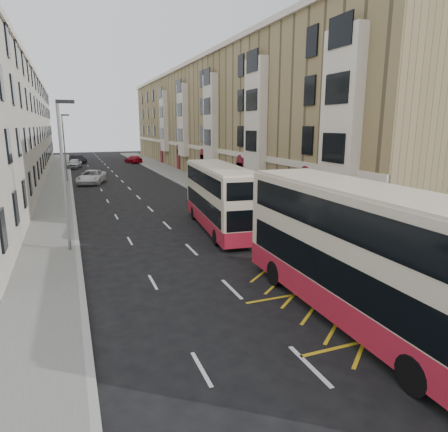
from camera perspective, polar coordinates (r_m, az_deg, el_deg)
name	(u,v)px	position (r m, az deg, el deg)	size (l,w,h in m)	color
ground	(277,333)	(14.17, 7.52, -16.28)	(200.00, 200.00, 0.00)	black
pavement_right	(209,189)	(43.68, -2.16, 3.90)	(4.00, 120.00, 0.15)	slate
pavement_left	(56,198)	(41.37, -22.90, 2.38)	(3.00, 120.00, 0.15)	slate
kerb_right	(191,190)	(43.08, -4.68, 3.74)	(0.25, 120.00, 0.15)	gray
kerb_left	(72,197)	(41.34, -20.83, 2.55)	(0.25, 120.00, 0.15)	gray
road_markings	(118,177)	(56.53, -14.97, 5.45)	(10.00, 110.00, 0.01)	silver
terrace_right	(219,121)	(59.95, -0.78, 13.48)	(10.75, 79.00, 15.25)	#937F55
terrace_left	(1,128)	(56.76, -29.25, 10.90)	(9.18, 79.00, 13.25)	beige
guard_railing	(330,244)	(21.49, 14.91, -3.84)	(0.06, 6.56, 1.01)	red
street_lamp_near	(64,168)	(22.89, -21.91, 6.33)	(0.93, 0.18, 8.00)	gray
street_lamp_far	(65,144)	(52.83, -21.82, 9.53)	(0.93, 0.18, 8.00)	gray
double_decker_front	(361,255)	(14.75, 18.95, -5.23)	(2.99, 12.21, 4.85)	beige
double_decker_rear	(220,198)	(26.41, -0.60, 2.64)	(3.57, 10.96, 4.29)	beige
pedestrian_mid	(406,242)	(22.35, 24.59, -3.44)	(0.87, 0.68, 1.80)	black
pedestrian_far	(343,241)	(21.68, 16.61, -3.40)	(1.00, 0.42, 1.70)	black
white_van	(92,177)	(50.65, -18.38, 5.32)	(2.64, 5.72, 1.59)	silver
car_silver	(74,164)	(69.69, -20.59, 7.03)	(1.84, 4.57, 1.56)	#ADB0B5
car_dark	(78,159)	(78.80, -20.15, 7.62)	(1.56, 4.48, 1.48)	black
car_red	(133,159)	(76.49, -12.81, 7.90)	(1.90, 4.68, 1.36)	#AD0818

